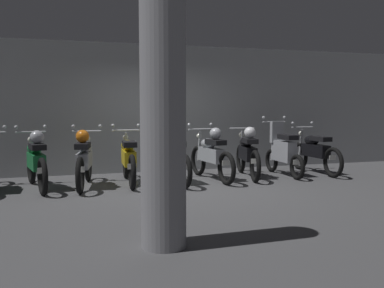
{
  "coord_description": "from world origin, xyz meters",
  "views": [
    {
      "loc": [
        -2.1,
        -7.52,
        1.5
      ],
      "look_at": [
        0.43,
        0.72,
        0.75
      ],
      "focal_mm": 40.24,
      "sensor_mm": 36.0,
      "label": 1
    }
  ],
  "objects_px": {
    "motorbike_slot_4": "(172,158)",
    "motorbike_slot_7": "(283,151)",
    "motorbike_slot_2": "(84,159)",
    "motorbike_slot_6": "(247,153)",
    "motorbike_slot_8": "(315,151)",
    "support_pillar": "(163,111)",
    "motorbike_slot_3": "(129,159)",
    "motorbike_slot_1": "(36,160)",
    "motorbike_slot_5": "(211,154)"
  },
  "relations": [
    {
      "from": "motorbike_slot_4",
      "to": "motorbike_slot_5",
      "type": "xyz_separation_m",
      "value": [
        0.85,
        0.09,
        0.04
      ]
    },
    {
      "from": "motorbike_slot_5",
      "to": "support_pillar",
      "type": "bearing_deg",
      "value": -116.39
    },
    {
      "from": "motorbike_slot_4",
      "to": "motorbike_slot_8",
      "type": "relative_size",
      "value": 1.0
    },
    {
      "from": "motorbike_slot_1",
      "to": "support_pillar",
      "type": "height_order",
      "value": "support_pillar"
    },
    {
      "from": "motorbike_slot_1",
      "to": "motorbike_slot_4",
      "type": "height_order",
      "value": "same"
    },
    {
      "from": "motorbike_slot_1",
      "to": "motorbike_slot_6",
      "type": "bearing_deg",
      "value": 1.25
    },
    {
      "from": "motorbike_slot_7",
      "to": "support_pillar",
      "type": "bearing_deg",
      "value": -132.49
    },
    {
      "from": "motorbike_slot_1",
      "to": "motorbike_slot_6",
      "type": "relative_size",
      "value": 1.0
    },
    {
      "from": "motorbike_slot_7",
      "to": "motorbike_slot_8",
      "type": "distance_m",
      "value": 0.85
    },
    {
      "from": "motorbike_slot_2",
      "to": "motorbike_slot_8",
      "type": "relative_size",
      "value": 0.99
    },
    {
      "from": "motorbike_slot_4",
      "to": "support_pillar",
      "type": "height_order",
      "value": "support_pillar"
    },
    {
      "from": "motorbike_slot_8",
      "to": "motorbike_slot_2",
      "type": "bearing_deg",
      "value": -177.53
    },
    {
      "from": "motorbike_slot_5",
      "to": "motorbike_slot_8",
      "type": "bearing_deg",
      "value": 3.58
    },
    {
      "from": "motorbike_slot_3",
      "to": "motorbike_slot_5",
      "type": "distance_m",
      "value": 1.69
    },
    {
      "from": "motorbike_slot_5",
      "to": "motorbike_slot_7",
      "type": "bearing_deg",
      "value": 2.91
    },
    {
      "from": "motorbike_slot_7",
      "to": "motorbike_slot_8",
      "type": "height_order",
      "value": "motorbike_slot_7"
    },
    {
      "from": "motorbike_slot_1",
      "to": "motorbike_slot_3",
      "type": "bearing_deg",
      "value": 2.58
    },
    {
      "from": "motorbike_slot_4",
      "to": "motorbike_slot_7",
      "type": "height_order",
      "value": "motorbike_slot_7"
    },
    {
      "from": "motorbike_slot_1",
      "to": "motorbike_slot_6",
      "type": "xyz_separation_m",
      "value": [
        4.23,
        0.09,
        -0.0
      ]
    },
    {
      "from": "motorbike_slot_4",
      "to": "motorbike_slot_6",
      "type": "distance_m",
      "value": 1.7
    },
    {
      "from": "motorbike_slot_6",
      "to": "motorbike_slot_7",
      "type": "relative_size",
      "value": 1.15
    },
    {
      "from": "motorbike_slot_5",
      "to": "motorbike_slot_1",
      "type": "bearing_deg",
      "value": -179.85
    },
    {
      "from": "motorbike_slot_4",
      "to": "motorbike_slot_8",
      "type": "xyz_separation_m",
      "value": [
        3.38,
        0.25,
        0.0
      ]
    },
    {
      "from": "motorbike_slot_1",
      "to": "support_pillar",
      "type": "bearing_deg",
      "value": -68.97
    },
    {
      "from": "motorbike_slot_3",
      "to": "support_pillar",
      "type": "bearing_deg",
      "value": -93.21
    },
    {
      "from": "motorbike_slot_1",
      "to": "support_pillar",
      "type": "relative_size",
      "value": 0.66
    },
    {
      "from": "motorbike_slot_1",
      "to": "motorbike_slot_6",
      "type": "height_order",
      "value": "motorbike_slot_1"
    },
    {
      "from": "motorbike_slot_1",
      "to": "motorbike_slot_7",
      "type": "distance_m",
      "value": 5.07
    },
    {
      "from": "motorbike_slot_4",
      "to": "motorbike_slot_5",
      "type": "height_order",
      "value": "same"
    },
    {
      "from": "motorbike_slot_1",
      "to": "motorbike_slot_4",
      "type": "bearing_deg",
      "value": -1.84
    },
    {
      "from": "motorbike_slot_2",
      "to": "motorbike_slot_6",
      "type": "distance_m",
      "value": 3.38
    },
    {
      "from": "motorbike_slot_8",
      "to": "support_pillar",
      "type": "height_order",
      "value": "support_pillar"
    },
    {
      "from": "motorbike_slot_4",
      "to": "motorbike_slot_3",
      "type": "bearing_deg",
      "value": 169.37
    },
    {
      "from": "motorbike_slot_8",
      "to": "motorbike_slot_6",
      "type": "bearing_deg",
      "value": -177.43
    },
    {
      "from": "motorbike_slot_8",
      "to": "support_pillar",
      "type": "xyz_separation_m",
      "value": [
        -4.44,
        -4.0,
        0.96
      ]
    },
    {
      "from": "motorbike_slot_6",
      "to": "motorbike_slot_1",
      "type": "bearing_deg",
      "value": -178.75
    },
    {
      "from": "motorbike_slot_2",
      "to": "motorbike_slot_6",
      "type": "relative_size",
      "value": 1.0
    },
    {
      "from": "motorbike_slot_2",
      "to": "motorbike_slot_3",
      "type": "height_order",
      "value": "same"
    },
    {
      "from": "motorbike_slot_3",
      "to": "motorbike_slot_4",
      "type": "xyz_separation_m",
      "value": [
        0.84,
        -0.16,
        0.0
      ]
    },
    {
      "from": "motorbike_slot_6",
      "to": "motorbike_slot_7",
      "type": "height_order",
      "value": "motorbike_slot_7"
    },
    {
      "from": "motorbike_slot_1",
      "to": "motorbike_slot_2",
      "type": "xyz_separation_m",
      "value": [
        0.85,
        -0.05,
        0.0
      ]
    },
    {
      "from": "motorbike_slot_1",
      "to": "motorbike_slot_2",
      "type": "height_order",
      "value": "same"
    },
    {
      "from": "motorbike_slot_6",
      "to": "support_pillar",
      "type": "relative_size",
      "value": 0.66
    },
    {
      "from": "motorbike_slot_5",
      "to": "motorbike_slot_7",
      "type": "distance_m",
      "value": 1.69
    },
    {
      "from": "motorbike_slot_6",
      "to": "motorbike_slot_7",
      "type": "bearing_deg",
      "value": 0.2
    },
    {
      "from": "motorbike_slot_4",
      "to": "motorbike_slot_8",
      "type": "distance_m",
      "value": 3.39
    },
    {
      "from": "motorbike_slot_8",
      "to": "support_pillar",
      "type": "relative_size",
      "value": 0.67
    },
    {
      "from": "motorbike_slot_2",
      "to": "motorbike_slot_6",
      "type": "bearing_deg",
      "value": 2.42
    },
    {
      "from": "motorbike_slot_7",
      "to": "motorbike_slot_6",
      "type": "bearing_deg",
      "value": -179.8
    },
    {
      "from": "support_pillar",
      "to": "motorbike_slot_4",
      "type": "bearing_deg",
      "value": 74.21
    }
  ]
}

